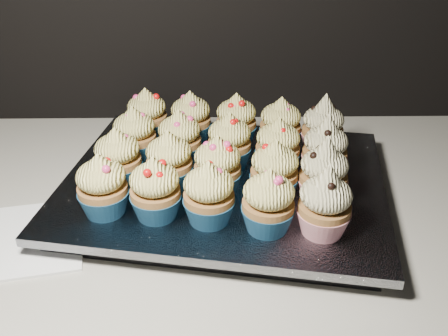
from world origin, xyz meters
name	(u,v)px	position (x,y,z in m)	size (l,w,h in m)	color
worktop	(243,222)	(0.00, 1.70, 0.88)	(2.44, 0.64, 0.04)	beige
napkin	(24,239)	(-0.28, 1.64, 0.90)	(0.15, 0.15, 0.00)	white
baking_tray	(224,191)	(-0.03, 1.73, 0.91)	(0.41, 0.31, 0.02)	black
foil_lining	(224,181)	(-0.03, 1.73, 0.93)	(0.44, 0.34, 0.01)	silver
cupcake_0	(102,187)	(-0.18, 1.65, 0.97)	(0.06, 0.06, 0.08)	navy
cupcake_1	(155,190)	(-0.11, 1.64, 0.97)	(0.06, 0.06, 0.08)	navy
cupcake_2	(209,195)	(-0.05, 1.63, 0.97)	(0.06, 0.06, 0.08)	navy
cupcake_3	(268,203)	(0.02, 1.62, 0.97)	(0.06, 0.06, 0.08)	navy
cupcake_4	(325,204)	(0.09, 1.61, 0.97)	(0.06, 0.06, 0.10)	#B0182F
cupcake_5	(118,158)	(-0.17, 1.72, 0.97)	(0.06, 0.06, 0.08)	navy
cupcake_6	(169,162)	(-0.10, 1.71, 0.97)	(0.06, 0.06, 0.08)	navy
cupcake_7	(218,167)	(-0.04, 1.70, 0.97)	(0.06, 0.06, 0.08)	navy
cupcake_8	(274,172)	(0.04, 1.68, 0.97)	(0.06, 0.06, 0.08)	navy
cupcake_9	(324,174)	(0.10, 1.68, 0.97)	(0.06, 0.06, 0.10)	#B0182F
cupcake_10	(135,135)	(-0.16, 1.79, 0.97)	(0.06, 0.06, 0.08)	navy
cupcake_11	(180,139)	(-0.09, 1.78, 0.97)	(0.06, 0.06, 0.08)	navy
cupcake_12	(229,142)	(-0.02, 1.77, 0.97)	(0.06, 0.06, 0.08)	navy
cupcake_13	(278,147)	(0.05, 1.75, 0.97)	(0.06, 0.06, 0.08)	navy
cupcake_14	(325,149)	(0.11, 1.74, 0.97)	(0.06, 0.06, 0.10)	#B0182F
cupcake_15	(147,116)	(-0.15, 1.86, 0.97)	(0.06, 0.06, 0.08)	navy
cupcake_16	(191,119)	(-0.08, 1.84, 0.97)	(0.06, 0.06, 0.08)	navy
cupcake_17	(236,121)	(-0.01, 1.83, 0.97)	(0.06, 0.06, 0.08)	navy
cupcake_18	(280,125)	(0.06, 1.82, 0.97)	(0.06, 0.06, 0.08)	navy
cupcake_19	(323,127)	(0.12, 1.81, 0.97)	(0.06, 0.06, 0.10)	#B0182F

